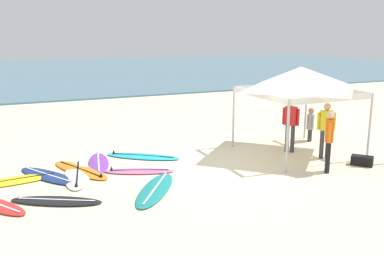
{
  "coord_description": "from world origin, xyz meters",
  "views": [
    {
      "loc": [
        -5.57,
        -10.68,
        3.8
      ],
      "look_at": [
        -0.49,
        0.74,
        1.0
      ],
      "focal_mm": 40.39,
      "sensor_mm": 36.0,
      "label": 1
    }
  ],
  "objects_px": {
    "surfboard_black": "(56,201)",
    "person_red": "(291,122)",
    "surfboard_yellow": "(13,181)",
    "canopy_tent": "(300,78)",
    "surfboard_purple": "(99,163)",
    "person_orange": "(329,137)",
    "surfboard_orange": "(81,170)",
    "surfboard_white": "(78,174)",
    "surfboard_navy": "(49,176)",
    "surfboard_cyan": "(143,156)",
    "surfboard_teal": "(155,189)",
    "gear_bag_near_tent": "(362,161)",
    "person_yellow": "(326,127)",
    "person_grey": "(311,123)",
    "surfboard_pink": "(139,171)"
  },
  "relations": [
    {
      "from": "surfboard_black",
      "to": "person_red",
      "type": "distance_m",
      "value": 7.6
    },
    {
      "from": "surfboard_yellow",
      "to": "surfboard_black",
      "type": "relative_size",
      "value": 1.17
    },
    {
      "from": "canopy_tent",
      "to": "surfboard_purple",
      "type": "height_order",
      "value": "canopy_tent"
    },
    {
      "from": "person_orange",
      "to": "surfboard_orange",
      "type": "bearing_deg",
      "value": 155.53
    },
    {
      "from": "surfboard_yellow",
      "to": "surfboard_white",
      "type": "distance_m",
      "value": 1.63
    },
    {
      "from": "surfboard_navy",
      "to": "person_red",
      "type": "bearing_deg",
      "value": -4.34
    },
    {
      "from": "surfboard_white",
      "to": "surfboard_cyan",
      "type": "bearing_deg",
      "value": 23.61
    },
    {
      "from": "surfboard_navy",
      "to": "surfboard_teal",
      "type": "bearing_deg",
      "value": -42.82
    },
    {
      "from": "surfboard_black",
      "to": "gear_bag_near_tent",
      "type": "xyz_separation_m",
      "value": [
        8.48,
        -0.72,
        0.1
      ]
    },
    {
      "from": "canopy_tent",
      "to": "surfboard_black",
      "type": "relative_size",
      "value": 1.45
    },
    {
      "from": "canopy_tent",
      "to": "person_yellow",
      "type": "bearing_deg",
      "value": -63.66
    },
    {
      "from": "canopy_tent",
      "to": "surfboard_teal",
      "type": "bearing_deg",
      "value": -165.56
    },
    {
      "from": "canopy_tent",
      "to": "surfboard_purple",
      "type": "relative_size",
      "value": 1.41
    },
    {
      "from": "canopy_tent",
      "to": "person_red",
      "type": "bearing_deg",
      "value": 125.34
    },
    {
      "from": "person_grey",
      "to": "surfboard_black",
      "type": "bearing_deg",
      "value": -166.23
    },
    {
      "from": "gear_bag_near_tent",
      "to": "surfboard_black",
      "type": "bearing_deg",
      "value": 175.15
    },
    {
      "from": "canopy_tent",
      "to": "surfboard_orange",
      "type": "bearing_deg",
      "value": 172.22
    },
    {
      "from": "person_red",
      "to": "person_yellow",
      "type": "height_order",
      "value": "same"
    },
    {
      "from": "surfboard_navy",
      "to": "person_yellow",
      "type": "relative_size",
      "value": 1.36
    },
    {
      "from": "surfboard_pink",
      "to": "person_yellow",
      "type": "bearing_deg",
      "value": -9.98
    },
    {
      "from": "canopy_tent",
      "to": "surfboard_yellow",
      "type": "height_order",
      "value": "canopy_tent"
    },
    {
      "from": "person_red",
      "to": "surfboard_orange",
      "type": "bearing_deg",
      "value": 173.71
    },
    {
      "from": "surfboard_yellow",
      "to": "surfboard_white",
      "type": "xyz_separation_m",
      "value": [
        1.62,
        -0.15,
        -0.0
      ]
    },
    {
      "from": "person_orange",
      "to": "person_red",
      "type": "xyz_separation_m",
      "value": [
        0.29,
        2.12,
        0.0
      ]
    },
    {
      "from": "surfboard_cyan",
      "to": "surfboard_navy",
      "type": "distance_m",
      "value": 2.95
    },
    {
      "from": "surfboard_teal",
      "to": "surfboard_navy",
      "type": "height_order",
      "value": "same"
    },
    {
      "from": "surfboard_cyan",
      "to": "person_orange",
      "type": "xyz_separation_m",
      "value": [
        4.24,
        -3.43,
        0.95
      ]
    },
    {
      "from": "surfboard_purple",
      "to": "gear_bag_near_tent",
      "type": "relative_size",
      "value": 3.67
    },
    {
      "from": "canopy_tent",
      "to": "surfboard_cyan",
      "type": "height_order",
      "value": "canopy_tent"
    },
    {
      "from": "person_red",
      "to": "person_yellow",
      "type": "distance_m",
      "value": 1.16
    },
    {
      "from": "surfboard_teal",
      "to": "surfboard_yellow",
      "type": "bearing_deg",
      "value": 146.77
    },
    {
      "from": "surfboard_white",
      "to": "surfboard_navy",
      "type": "xyz_separation_m",
      "value": [
        -0.72,
        0.17,
        0.0
      ]
    },
    {
      "from": "surfboard_white",
      "to": "surfboard_pink",
      "type": "bearing_deg",
      "value": -14.69
    },
    {
      "from": "surfboard_cyan",
      "to": "surfboard_purple",
      "type": "height_order",
      "value": "same"
    },
    {
      "from": "surfboard_navy",
      "to": "person_grey",
      "type": "height_order",
      "value": "person_grey"
    },
    {
      "from": "canopy_tent",
      "to": "surfboard_teal",
      "type": "relative_size",
      "value": 1.29
    },
    {
      "from": "surfboard_cyan",
      "to": "gear_bag_near_tent",
      "type": "height_order",
      "value": "gear_bag_near_tent"
    },
    {
      "from": "surfboard_black",
      "to": "surfboard_teal",
      "type": "bearing_deg",
      "value": -5.42
    },
    {
      "from": "person_orange",
      "to": "surfboard_pink",
      "type": "bearing_deg",
      "value": 156.37
    },
    {
      "from": "person_yellow",
      "to": "surfboard_cyan",
      "type": "bearing_deg",
      "value": 155.27
    },
    {
      "from": "person_yellow",
      "to": "person_orange",
      "type": "bearing_deg",
      "value": -127.26
    },
    {
      "from": "surfboard_yellow",
      "to": "surfboard_purple",
      "type": "xyz_separation_m",
      "value": [
        2.36,
        0.65,
        0.0
      ]
    },
    {
      "from": "canopy_tent",
      "to": "surfboard_pink",
      "type": "bearing_deg",
      "value": 178.26
    },
    {
      "from": "canopy_tent",
      "to": "person_red",
      "type": "distance_m",
      "value": 1.42
    },
    {
      "from": "surfboard_white",
      "to": "surfboard_teal",
      "type": "bearing_deg",
      "value": -51.27
    },
    {
      "from": "surfboard_pink",
      "to": "surfboard_cyan",
      "type": "relative_size",
      "value": 0.86
    },
    {
      "from": "canopy_tent",
      "to": "surfboard_cyan",
      "type": "relative_size",
      "value": 1.37
    },
    {
      "from": "surfboard_black",
      "to": "gear_bag_near_tent",
      "type": "bearing_deg",
      "value": -4.85
    },
    {
      "from": "person_yellow",
      "to": "surfboard_navy",
      "type": "bearing_deg",
      "value": 168.73
    },
    {
      "from": "surfboard_white",
      "to": "surfboard_orange",
      "type": "xyz_separation_m",
      "value": [
        0.14,
        0.33,
        0.0
      ]
    }
  ]
}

